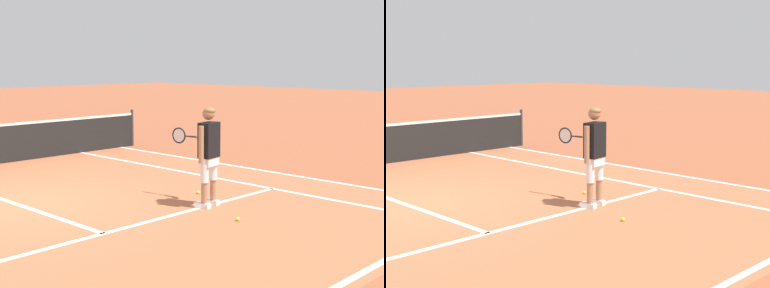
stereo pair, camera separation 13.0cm
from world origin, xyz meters
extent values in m
plane|color=#9E5133|center=(0.00, 0.00, 0.00)|extent=(80.00, 80.00, 0.00)
cube|color=#B2603D|center=(0.00, -1.02, 0.00)|extent=(10.98, 10.25, 0.00)
cube|color=white|center=(0.00, -2.49, 0.00)|extent=(8.23, 0.10, 0.01)
cube|color=white|center=(4.12, -1.02, 0.00)|extent=(0.10, 9.85, 0.01)
cube|color=white|center=(5.49, -1.02, 0.00)|extent=(0.10, 9.85, 0.01)
cylinder|color=#333338|center=(5.94, 3.91, 0.54)|extent=(0.08, 0.08, 1.07)
cube|color=white|center=(2.07, -2.52, 0.04)|extent=(0.16, 0.29, 0.09)
cube|color=white|center=(2.35, -2.47, 0.04)|extent=(0.16, 0.29, 0.09)
cylinder|color=#A37556|center=(2.08, -2.56, 0.27)|extent=(0.11, 0.11, 0.36)
cylinder|color=silver|center=(2.08, -2.56, 0.66)|extent=(0.14, 0.14, 0.41)
cylinder|color=#A37556|center=(2.35, -2.51, 0.27)|extent=(0.11, 0.11, 0.36)
cylinder|color=silver|center=(2.35, -2.51, 0.66)|extent=(0.14, 0.14, 0.41)
cube|color=silver|center=(2.22, -2.54, 0.82)|extent=(0.37, 0.25, 0.20)
cube|color=black|center=(2.22, -2.54, 1.16)|extent=(0.41, 0.28, 0.60)
cylinder|color=#A37556|center=(1.98, -2.58, 1.11)|extent=(0.09, 0.09, 0.62)
cylinder|color=black|center=(2.46, -2.40, 1.31)|extent=(0.13, 0.27, 0.29)
cylinder|color=#A37556|center=(2.47, -2.19, 1.17)|extent=(0.13, 0.30, 0.14)
sphere|color=#A37556|center=(2.22, -2.53, 1.60)|extent=(0.21, 0.21, 0.21)
ellipsoid|color=olive|center=(2.22, -2.55, 1.66)|extent=(0.23, 0.23, 0.12)
cylinder|color=#232326|center=(2.44, -1.97, 1.14)|extent=(0.07, 0.20, 0.03)
cylinder|color=black|center=(2.42, -1.82, 1.14)|extent=(0.04, 0.10, 0.02)
torus|color=black|center=(2.39, -1.64, 1.14)|extent=(0.08, 0.30, 0.30)
cylinder|color=silver|center=(2.39, -1.64, 1.14)|extent=(0.05, 0.25, 0.25)
sphere|color=#CCE02D|center=(2.77, -1.76, 0.03)|extent=(0.07, 0.07, 0.07)
sphere|color=#CCE02D|center=(1.87, -3.47, 0.03)|extent=(0.07, 0.07, 0.07)
camera|label=1|loc=(-4.89, -9.00, 2.49)|focal=53.65mm
camera|label=2|loc=(-4.80, -9.09, 2.49)|focal=53.65mm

